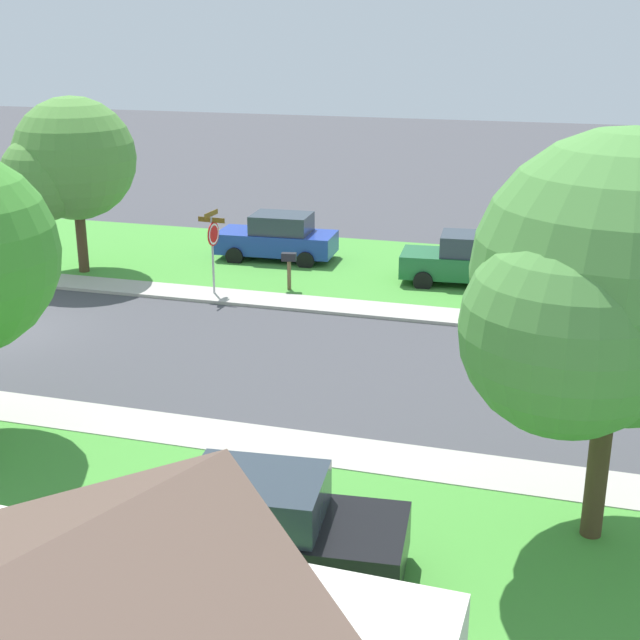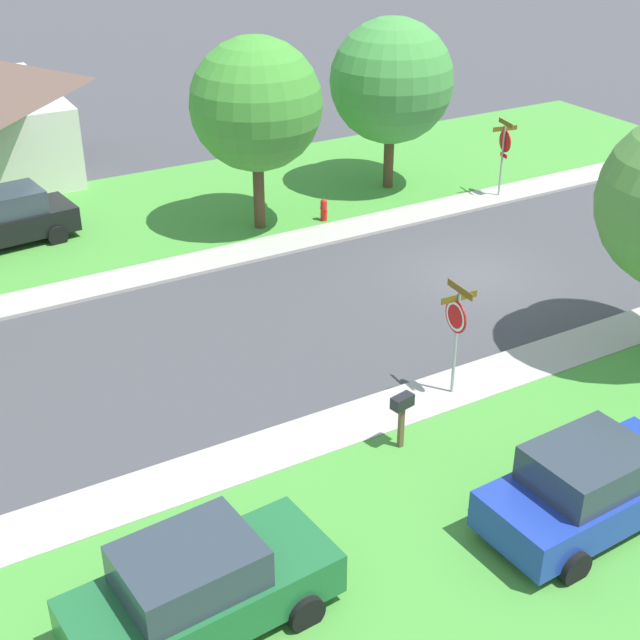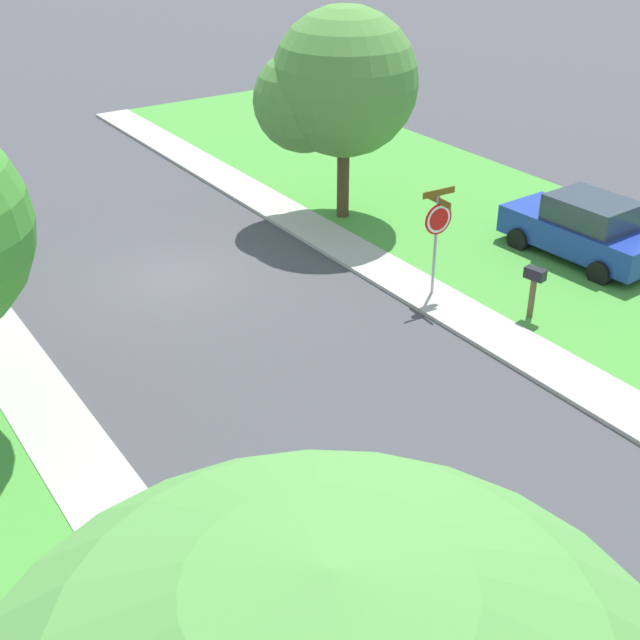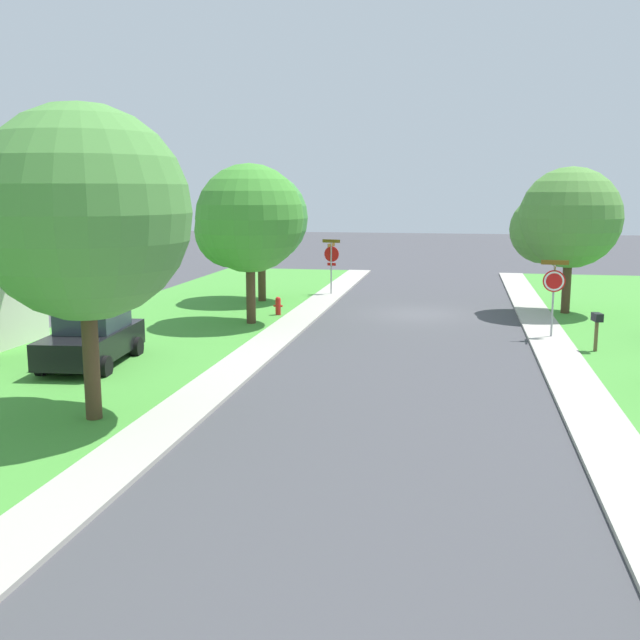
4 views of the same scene
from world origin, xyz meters
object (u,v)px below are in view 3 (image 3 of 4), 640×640
Objects in this scene: stop_sign_far_corner at (437,225)px; car_blue_kerbside_mid at (584,229)px; tree_across_right at (334,87)px; mailbox at (534,280)px.

car_blue_kerbside_mid is (-4.74, 0.53, -1.01)m from stop_sign_far_corner.
mailbox is at bearing 91.35° from tree_across_right.
stop_sign_far_corner is at bearing 80.59° from tree_across_right.
tree_across_right is 4.66× the size of mailbox.
car_blue_kerbside_mid reaches higher than mailbox.
stop_sign_far_corner is at bearing -62.74° from mailbox.
car_blue_kerbside_mid is at bearing 173.62° from stop_sign_far_corner.
tree_across_right reaches higher than car_blue_kerbside_mid.
car_blue_kerbside_mid is 7.83m from tree_across_right.
stop_sign_far_corner is 4.87m from car_blue_kerbside_mid.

